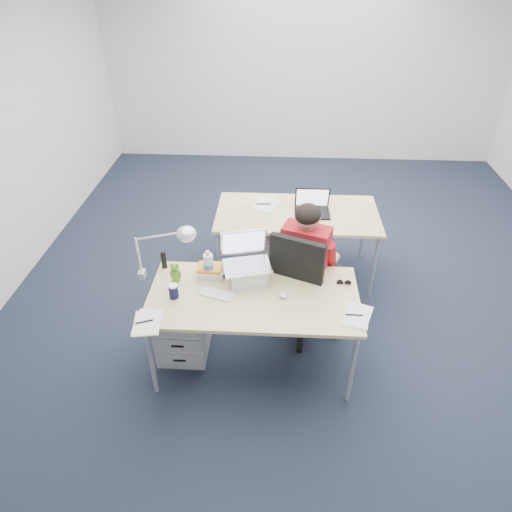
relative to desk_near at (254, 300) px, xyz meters
The scene contains 24 objects.
floor 1.28m from the desk_near, 62.06° to the left, with size 7.00×7.00×0.00m, color black.
room 1.50m from the desk_near, 62.06° to the left, with size 6.02×7.02×2.80m.
desk_near is the anchor object (origin of this frame).
desk_far 1.34m from the desk_near, 74.53° to the left, with size 1.60×0.80×0.73m.
office_chair 0.69m from the desk_near, 46.79° to the left, with size 0.89×0.89×1.09m.
seated_person 0.74m from the desk_near, 52.85° to the left, with size 0.53×0.74×1.26m.
drawer_pedestal_near 0.74m from the desk_near, 167.99° to the left, with size 0.40×0.50×0.55m, color #B0B3B6.
drawer_pedestal_far 1.35m from the desk_near, 93.85° to the left, with size 0.40×0.50×0.55m, color #B0B3B6.
silver_laptop 0.30m from the desk_near, 109.37° to the left, with size 0.36×0.29×0.39m, color silver, non-canonical shape.
wireless_keyboard 0.28m from the desk_near, behind, with size 0.26×0.11×0.01m, color white.
computer_mouse 0.23m from the desk_near, ahead, with size 0.06×0.09×0.03m, color white.
headphones 0.37m from the desk_near, 128.55° to the left, with size 0.23×0.17×0.04m, color black, non-canonical shape.
can_koozie 0.61m from the desk_near, behind, with size 0.07×0.07×0.12m, color #12133B.
water_bottle 0.45m from the desk_near, 151.00° to the left, with size 0.08×0.08×0.25m, color silver.
bear_figurine 0.65m from the desk_near, 167.02° to the left, with size 0.09×0.07×0.17m, color #3C7920, non-canonical shape.
book_stack 0.43m from the desk_near, 147.94° to the left, with size 0.20×0.15×0.09m, color silver.
cordless_phone 0.82m from the desk_near, 157.47° to the left, with size 0.04×0.03×0.15m, color black.
papers_left 0.81m from the desk_near, 154.42° to the right, with size 0.18×0.26×0.01m, color #EAF68E.
papers_right 0.78m from the desk_near, 14.73° to the right, with size 0.18×0.26×0.01m, color #EAF68E.
sunglasses 0.72m from the desk_near, 13.89° to the left, with size 0.11×0.05×0.03m, color black, non-canonical shape.
desk_lamp 0.82m from the desk_near, 167.02° to the left, with size 0.44×0.16×0.50m, color silver, non-canonical shape.
dark_laptop 1.38m from the desk_near, 68.51° to the left, with size 0.34×0.33×0.25m, color black, non-canonical shape.
far_cup 1.57m from the desk_near, 69.17° to the left, with size 0.07×0.07×0.10m, color white.
far_papers 1.43m from the desk_near, 88.49° to the left, with size 0.22×0.31×0.01m, color white.
Camera 1 is at (-0.34, -3.63, 2.95)m, focal length 32.00 mm.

